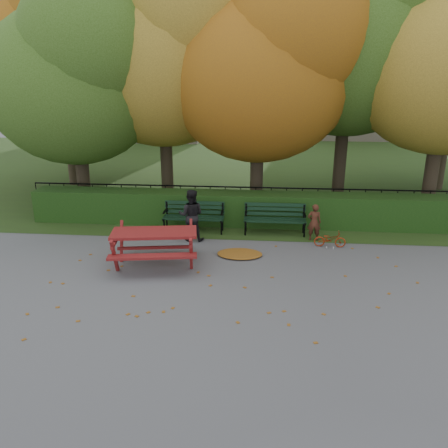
# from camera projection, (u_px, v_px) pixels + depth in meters

# --- Properties ---
(ground) EXTENTS (90.00, 90.00, 0.00)m
(ground) POSITION_uv_depth(u_px,v_px,m) (227.00, 287.00, 9.54)
(ground) COLOR slate
(ground) RESTS_ON ground
(grass_strip) EXTENTS (90.00, 90.00, 0.00)m
(grass_strip) POSITION_uv_depth(u_px,v_px,m) (249.00, 167.00, 22.79)
(grass_strip) COLOR #273B17
(grass_strip) RESTS_ON ground
(building_left) EXTENTS (10.00, 7.00, 15.00)m
(building_left) POSITION_uv_depth(u_px,v_px,m) (136.00, 36.00, 32.58)
(building_left) COLOR tan
(building_left) RESTS_ON ground
(building_right) EXTENTS (9.00, 6.00, 12.00)m
(building_right) POSITION_uv_depth(u_px,v_px,m) (361.00, 58.00, 33.49)
(building_right) COLOR tan
(building_right) RESTS_ON ground
(hedge) EXTENTS (13.00, 0.90, 1.00)m
(hedge) POSITION_uv_depth(u_px,v_px,m) (239.00, 209.00, 13.64)
(hedge) COLOR black
(hedge) RESTS_ON ground
(iron_fence) EXTENTS (14.00, 0.04, 1.02)m
(iron_fence) POSITION_uv_depth(u_px,v_px,m) (240.00, 201.00, 14.39)
(iron_fence) COLOR black
(iron_fence) RESTS_ON ground
(tree_a) EXTENTS (5.88, 5.60, 7.48)m
(tree_a) POSITION_uv_depth(u_px,v_px,m) (79.00, 74.00, 13.85)
(tree_a) COLOR #2F261C
(tree_a) RESTS_ON ground
(tree_b) EXTENTS (6.72, 6.40, 8.79)m
(tree_b) POSITION_uv_depth(u_px,v_px,m) (171.00, 46.00, 14.45)
(tree_b) COLOR #2F261C
(tree_b) RESTS_ON ground
(tree_c) EXTENTS (6.30, 6.00, 8.00)m
(tree_c) POSITION_uv_depth(u_px,v_px,m) (270.00, 63.00, 13.61)
(tree_c) COLOR #2F261C
(tree_c) RESTS_ON ground
(tree_d) EXTENTS (7.14, 6.80, 9.58)m
(tree_d) POSITION_uv_depth(u_px,v_px,m) (365.00, 27.00, 14.19)
(tree_d) COLOR #2F261C
(tree_d) RESTS_ON ground
(tree_f) EXTENTS (6.93, 6.60, 9.19)m
(tree_f) POSITION_uv_depth(u_px,v_px,m) (66.00, 44.00, 17.12)
(tree_f) COLOR #2F261C
(tree_f) RESTS_ON ground
(bench_left) EXTENTS (1.80, 0.57, 0.88)m
(bench_left) POSITION_uv_depth(u_px,v_px,m) (194.00, 214.00, 12.99)
(bench_left) COLOR black
(bench_left) RESTS_ON ground
(bench_right) EXTENTS (1.80, 0.57, 0.88)m
(bench_right) POSITION_uv_depth(u_px,v_px,m) (275.00, 216.00, 12.78)
(bench_right) COLOR black
(bench_right) RESTS_ON ground
(picnic_table) EXTENTS (2.25, 1.93, 0.99)m
(picnic_table) POSITION_uv_depth(u_px,v_px,m) (154.00, 239.00, 10.50)
(picnic_table) COLOR maroon
(picnic_table) RESTS_ON ground
(leaf_pile) EXTENTS (1.23, 0.90, 0.08)m
(leaf_pile) POSITION_uv_depth(u_px,v_px,m) (240.00, 254.00, 11.29)
(leaf_pile) COLOR brown
(leaf_pile) RESTS_ON ground
(leaf_scatter) EXTENTS (9.00, 5.70, 0.01)m
(leaf_scatter) POSITION_uv_depth(u_px,v_px,m) (228.00, 281.00, 9.82)
(leaf_scatter) COLOR brown
(leaf_scatter) RESTS_ON ground
(child) EXTENTS (0.39, 0.26, 1.06)m
(child) POSITION_uv_depth(u_px,v_px,m) (314.00, 222.00, 12.21)
(child) COLOR #472216
(child) RESTS_ON ground
(adult) EXTENTS (0.72, 0.56, 1.47)m
(adult) POSITION_uv_depth(u_px,v_px,m) (191.00, 215.00, 12.16)
(adult) COLOR black
(adult) RESTS_ON ground
(bicycle) EXTENTS (0.85, 0.33, 0.44)m
(bicycle) POSITION_uv_depth(u_px,v_px,m) (330.00, 239.00, 11.81)
(bicycle) COLOR maroon
(bicycle) RESTS_ON ground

